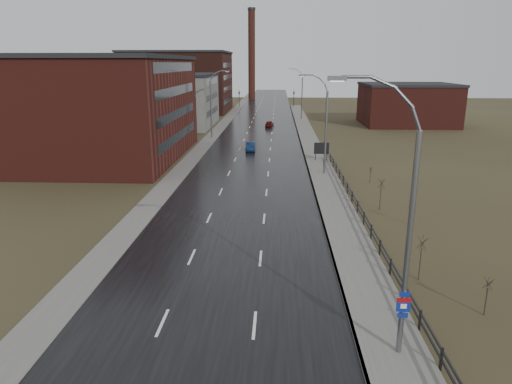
# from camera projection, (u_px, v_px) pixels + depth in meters

# --- Properties ---
(ground) EXTENTS (320.00, 320.00, 0.00)m
(ground) POSITION_uv_depth(u_px,v_px,m) (194.00, 378.00, 18.77)
(ground) COLOR #2D2819
(ground) RESTS_ON ground
(road) EXTENTS (14.00, 300.00, 0.06)m
(road) POSITION_uv_depth(u_px,v_px,m) (257.00, 140.00, 76.43)
(road) COLOR black
(road) RESTS_ON ground
(sidewalk_right) EXTENTS (3.20, 180.00, 0.18)m
(sidewalk_right) POSITION_uv_depth(u_px,v_px,m) (323.00, 176.00, 52.00)
(sidewalk_right) COLOR #595651
(sidewalk_right) RESTS_ON ground
(curb_right) EXTENTS (0.16, 180.00, 0.18)m
(curb_right) POSITION_uv_depth(u_px,v_px,m) (310.00, 176.00, 52.07)
(curb_right) COLOR slate
(curb_right) RESTS_ON ground
(sidewalk_left) EXTENTS (2.40, 260.00, 0.12)m
(sidewalk_left) POSITION_uv_depth(u_px,v_px,m) (209.00, 140.00, 76.79)
(sidewalk_left) COLOR #595651
(sidewalk_left) RESTS_ON ground
(warehouse_near) EXTENTS (22.44, 28.56, 13.50)m
(warehouse_near) POSITION_uv_depth(u_px,v_px,m) (97.00, 108.00, 61.12)
(warehouse_near) COLOR #471914
(warehouse_near) RESTS_ON ground
(warehouse_mid) EXTENTS (16.32, 20.40, 10.50)m
(warehouse_mid) POSITION_uv_depth(u_px,v_px,m) (174.00, 100.00, 93.11)
(warehouse_mid) COLOR slate
(warehouse_mid) RESTS_ON ground
(warehouse_far) EXTENTS (26.52, 24.48, 15.50)m
(warehouse_far) POSITION_uv_depth(u_px,v_px,m) (179.00, 82.00, 121.49)
(warehouse_far) COLOR #331611
(warehouse_far) RESTS_ON ground
(building_right) EXTENTS (18.36, 16.32, 8.50)m
(building_right) POSITION_uv_depth(u_px,v_px,m) (407.00, 104.00, 95.05)
(building_right) COLOR #471914
(building_right) RESTS_ON ground
(smokestack) EXTENTS (2.70, 2.70, 30.70)m
(smokestack) POSITION_uv_depth(u_px,v_px,m) (252.00, 54.00, 158.97)
(smokestack) COLOR #331611
(smokestack) RESTS_ON ground
(streetlight_main) EXTENTS (3.91, 0.29, 12.11)m
(streetlight_main) POSITION_uv_depth(u_px,v_px,m) (402.00, 227.00, 18.66)
(streetlight_main) COLOR slate
(streetlight_main) RESTS_ON ground
(streetlight_right_mid) EXTENTS (3.36, 0.28, 11.35)m
(streetlight_right_mid) POSITION_uv_depth(u_px,v_px,m) (323.00, 124.00, 51.40)
(streetlight_right_mid) COLOR slate
(streetlight_right_mid) RESTS_ON ground
(streetlight_left) EXTENTS (3.36, 0.28, 11.35)m
(streetlight_left) POSITION_uv_depth(u_px,v_px,m) (213.00, 104.00, 77.11)
(streetlight_left) COLOR slate
(streetlight_left) RESTS_ON ground
(streetlight_right_far) EXTENTS (3.36, 0.28, 11.35)m
(streetlight_right_far) POSITION_uv_depth(u_px,v_px,m) (301.00, 94.00, 103.29)
(streetlight_right_far) COLOR slate
(streetlight_right_far) RESTS_ON ground
(guardrail) EXTENTS (0.10, 53.05, 1.10)m
(guardrail) POSITION_uv_depth(u_px,v_px,m) (365.00, 219.00, 35.71)
(guardrail) COLOR black
(guardrail) RESTS_ON ground
(shrub_b) EXTENTS (0.49, 0.52, 2.06)m
(shrub_b) POSITION_uv_depth(u_px,v_px,m) (487.00, 296.00, 23.21)
(shrub_b) COLOR #382D23
(shrub_b) RESTS_ON ground
(shrub_c) EXTENTS (0.64, 0.68, 2.73)m
(shrub_c) POSITION_uv_depth(u_px,v_px,m) (421.00, 257.00, 26.95)
(shrub_c) COLOR #382D23
(shrub_c) RESTS_ON ground
(shrub_d) EXTENTS (0.48, 0.50, 2.01)m
(shrub_d) POSITION_uv_depth(u_px,v_px,m) (410.00, 212.00, 36.41)
(shrub_d) COLOR #382D23
(shrub_d) RESTS_ON ground
(shrub_e) EXTENTS (0.66, 0.70, 2.82)m
(shrub_e) POSITION_uv_depth(u_px,v_px,m) (381.00, 193.00, 39.95)
(shrub_e) COLOR #382D23
(shrub_e) RESTS_ON ground
(shrub_f) EXTENTS (0.42, 0.44, 1.74)m
(shrub_f) POSITION_uv_depth(u_px,v_px,m) (370.00, 174.00, 49.25)
(shrub_f) COLOR #382D23
(shrub_f) RESTS_ON ground
(billboard) EXTENTS (1.95, 0.17, 2.55)m
(billboard) POSITION_uv_depth(u_px,v_px,m) (321.00, 149.00, 59.51)
(billboard) COLOR black
(billboard) RESTS_ON ground
(traffic_light_left) EXTENTS (0.58, 2.73, 5.30)m
(traffic_light_left) POSITION_uv_depth(u_px,v_px,m) (239.00, 91.00, 133.20)
(traffic_light_left) COLOR black
(traffic_light_left) RESTS_ON ground
(traffic_light_right) EXTENTS (0.58, 2.73, 5.30)m
(traffic_light_right) POSITION_uv_depth(u_px,v_px,m) (294.00, 91.00, 132.48)
(traffic_light_right) COLOR black
(traffic_light_right) RESTS_ON ground
(car_near) EXTENTS (1.43, 3.88, 1.27)m
(car_near) POSITION_uv_depth(u_px,v_px,m) (251.00, 147.00, 66.89)
(car_near) COLOR #0D2042
(car_near) RESTS_ON ground
(car_far) EXTENTS (1.79, 3.84, 1.27)m
(car_far) POSITION_uv_depth(u_px,v_px,m) (269.00, 124.00, 92.21)
(car_far) COLOR #510F0D
(car_far) RESTS_ON ground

